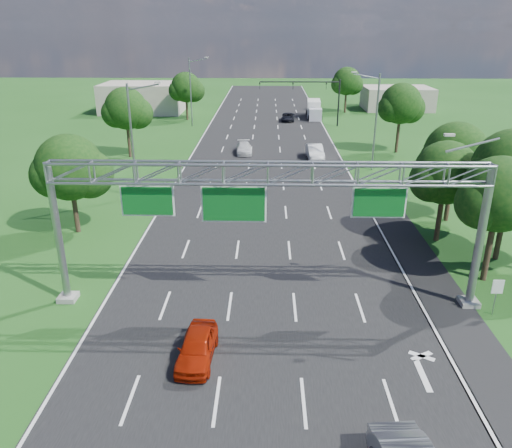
{
  "coord_description": "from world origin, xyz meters",
  "views": [
    {
      "loc": [
        0.21,
        -12.41,
        14.47
      ],
      "look_at": [
        -0.42,
        15.06,
        3.5
      ],
      "focal_mm": 35.0,
      "sensor_mm": 36.0,
      "label": 1
    }
  ],
  "objects_px": {
    "traffic_signal": "(316,92)",
    "box_truck": "(314,110)",
    "red_coupe": "(197,347)",
    "sign_gantry": "(269,185)",
    "regulatory_sign": "(497,290)"
  },
  "relations": [
    {
      "from": "red_coupe",
      "to": "box_truck",
      "type": "height_order",
      "value": "box_truck"
    },
    {
      "from": "regulatory_sign",
      "to": "traffic_signal",
      "type": "height_order",
      "value": "traffic_signal"
    },
    {
      "from": "traffic_signal",
      "to": "red_coupe",
      "type": "xyz_separation_m",
      "value": [
        -10.43,
        -58.22,
        -4.49
      ]
    },
    {
      "from": "sign_gantry",
      "to": "regulatory_sign",
      "type": "relative_size",
      "value": 11.19
    },
    {
      "from": "traffic_signal",
      "to": "red_coupe",
      "type": "bearing_deg",
      "value": -100.16
    },
    {
      "from": "red_coupe",
      "to": "sign_gantry",
      "type": "bearing_deg",
      "value": 60.9
    },
    {
      "from": "regulatory_sign",
      "to": "box_truck",
      "type": "xyz_separation_m",
      "value": [
        -4.4,
        61.59,
        -0.18
      ]
    },
    {
      "from": "red_coupe",
      "to": "traffic_signal",
      "type": "bearing_deg",
      "value": 82.9
    },
    {
      "from": "sign_gantry",
      "to": "red_coupe",
      "type": "xyz_separation_m",
      "value": [
        -3.28,
        -5.22,
        -6.22
      ]
    },
    {
      "from": "regulatory_sign",
      "to": "red_coupe",
      "type": "distance_m",
      "value": 15.94
    },
    {
      "from": "sign_gantry",
      "to": "regulatory_sign",
      "type": "height_order",
      "value": "sign_gantry"
    },
    {
      "from": "traffic_signal",
      "to": "box_truck",
      "type": "height_order",
      "value": "traffic_signal"
    },
    {
      "from": "regulatory_sign",
      "to": "box_truck",
      "type": "height_order",
      "value": "box_truck"
    },
    {
      "from": "traffic_signal",
      "to": "red_coupe",
      "type": "relative_size",
      "value": 3.07
    },
    {
      "from": "box_truck",
      "to": "regulatory_sign",
      "type": "bearing_deg",
      "value": -82.28
    }
  ]
}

